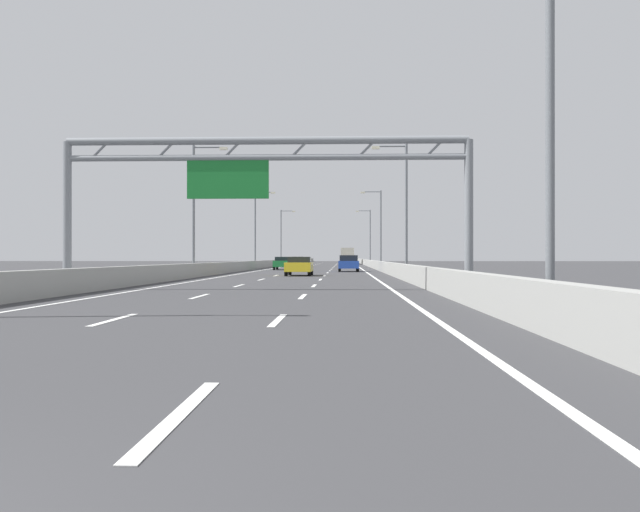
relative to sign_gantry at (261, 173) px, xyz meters
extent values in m
plane|color=#38383A|center=(0.20, 73.91, -4.87)|extent=(260.00, 260.00, 0.00)
cube|color=white|center=(-1.60, -13.59, -4.86)|extent=(0.16, 3.00, 0.01)
cube|color=white|center=(-1.60, -4.59, -4.86)|extent=(0.16, 3.00, 0.01)
cube|color=white|center=(-1.60, 4.41, -4.86)|extent=(0.16, 3.00, 0.01)
cube|color=white|center=(-1.60, 13.41, -4.86)|extent=(0.16, 3.00, 0.01)
cube|color=white|center=(-1.60, 22.41, -4.86)|extent=(0.16, 3.00, 0.01)
cube|color=white|center=(-1.60, 31.41, -4.86)|extent=(0.16, 3.00, 0.01)
cube|color=white|center=(-1.60, 40.41, -4.86)|extent=(0.16, 3.00, 0.01)
cube|color=white|center=(-1.60, 49.41, -4.86)|extent=(0.16, 3.00, 0.01)
cube|color=white|center=(-1.60, 58.41, -4.86)|extent=(0.16, 3.00, 0.01)
cube|color=white|center=(-1.60, 67.41, -4.86)|extent=(0.16, 3.00, 0.01)
cube|color=white|center=(-1.60, 76.41, -4.86)|extent=(0.16, 3.00, 0.01)
cube|color=white|center=(-1.60, 85.41, -4.86)|extent=(0.16, 3.00, 0.01)
cube|color=white|center=(-1.60, 94.41, -4.86)|extent=(0.16, 3.00, 0.01)
cube|color=white|center=(-1.60, 103.41, -4.86)|extent=(0.16, 3.00, 0.01)
cube|color=white|center=(-1.60, 112.41, -4.86)|extent=(0.16, 3.00, 0.01)
cube|color=white|center=(-1.60, 121.41, -4.86)|extent=(0.16, 3.00, 0.01)
cube|color=white|center=(-1.60, 130.41, -4.86)|extent=(0.16, 3.00, 0.01)
cube|color=white|center=(2.00, -22.59, -4.86)|extent=(0.16, 3.00, 0.01)
cube|color=white|center=(2.00, -13.59, -4.86)|extent=(0.16, 3.00, 0.01)
cube|color=white|center=(2.00, -4.59, -4.86)|extent=(0.16, 3.00, 0.01)
cube|color=white|center=(2.00, 4.41, -4.86)|extent=(0.16, 3.00, 0.01)
cube|color=white|center=(2.00, 13.41, -4.86)|extent=(0.16, 3.00, 0.01)
cube|color=white|center=(2.00, 22.41, -4.86)|extent=(0.16, 3.00, 0.01)
cube|color=white|center=(2.00, 31.41, -4.86)|extent=(0.16, 3.00, 0.01)
cube|color=white|center=(2.00, 40.41, -4.86)|extent=(0.16, 3.00, 0.01)
cube|color=white|center=(2.00, 49.41, -4.86)|extent=(0.16, 3.00, 0.01)
cube|color=white|center=(2.00, 58.41, -4.86)|extent=(0.16, 3.00, 0.01)
cube|color=white|center=(2.00, 67.41, -4.86)|extent=(0.16, 3.00, 0.01)
cube|color=white|center=(2.00, 76.41, -4.86)|extent=(0.16, 3.00, 0.01)
cube|color=white|center=(2.00, 85.41, -4.86)|extent=(0.16, 3.00, 0.01)
cube|color=white|center=(2.00, 94.41, -4.86)|extent=(0.16, 3.00, 0.01)
cube|color=white|center=(2.00, 103.41, -4.86)|extent=(0.16, 3.00, 0.01)
cube|color=white|center=(2.00, 112.41, -4.86)|extent=(0.16, 3.00, 0.01)
cube|color=white|center=(2.00, 121.41, -4.86)|extent=(0.16, 3.00, 0.01)
cube|color=white|center=(2.00, 130.41, -4.86)|extent=(0.16, 3.00, 0.01)
cube|color=white|center=(-5.05, 61.91, -4.86)|extent=(0.16, 176.00, 0.01)
cube|color=white|center=(5.45, 61.91, -4.86)|extent=(0.16, 176.00, 0.01)
cube|color=#9E9E99|center=(-6.70, 83.91, -4.39)|extent=(0.45, 220.00, 0.95)
cube|color=#9E9E99|center=(7.10, 83.91, -4.39)|extent=(0.45, 220.00, 0.95)
cylinder|color=gray|center=(-8.14, 0.00, -1.77)|extent=(0.36, 0.36, 6.20)
cylinder|color=gray|center=(8.55, 0.00, -1.77)|extent=(0.36, 0.36, 6.20)
cylinder|color=gray|center=(0.20, 0.00, 1.33)|extent=(16.69, 0.32, 0.32)
cylinder|color=gray|center=(0.20, 0.00, 0.63)|extent=(16.69, 0.26, 0.26)
cylinder|color=gray|center=(-6.75, 0.00, 0.98)|extent=(0.74, 0.10, 0.74)
cylinder|color=gray|center=(-3.97, 0.00, 0.98)|extent=(0.74, 0.10, 0.74)
cylinder|color=gray|center=(-1.19, 0.00, 0.98)|extent=(0.74, 0.10, 0.74)
cylinder|color=gray|center=(1.59, 0.00, 0.98)|extent=(0.74, 0.10, 0.74)
cylinder|color=gray|center=(4.38, 0.00, 0.98)|extent=(0.74, 0.10, 0.74)
cylinder|color=gray|center=(7.16, 0.00, 0.98)|extent=(0.74, 0.10, 0.74)
cube|color=#19752D|center=(-1.38, 0.00, -0.27)|extent=(3.40, 0.12, 1.60)
cylinder|color=slate|center=(7.90, -13.42, -0.12)|extent=(0.20, 0.20, 9.50)
cylinder|color=slate|center=(-7.50, 21.38, -0.12)|extent=(0.20, 0.20, 9.50)
cylinder|color=slate|center=(-6.40, 21.38, 4.48)|extent=(2.20, 0.12, 0.12)
cube|color=#F2EAC6|center=(-5.30, 21.38, 4.38)|extent=(0.56, 0.28, 0.20)
cylinder|color=slate|center=(7.90, 21.38, -0.12)|extent=(0.20, 0.20, 9.50)
cylinder|color=slate|center=(6.80, 21.38, 4.48)|extent=(2.20, 0.12, 0.12)
cube|color=#F2EAC6|center=(5.70, 21.38, 4.38)|extent=(0.56, 0.28, 0.20)
cylinder|color=slate|center=(-7.50, 56.17, -0.12)|extent=(0.20, 0.20, 9.50)
cylinder|color=slate|center=(-6.40, 56.17, 4.48)|extent=(2.20, 0.12, 0.12)
cube|color=#F2EAC6|center=(-5.30, 56.17, 4.38)|extent=(0.56, 0.28, 0.20)
cylinder|color=slate|center=(7.90, 56.17, -0.12)|extent=(0.20, 0.20, 9.50)
cylinder|color=slate|center=(6.80, 56.17, 4.48)|extent=(2.20, 0.12, 0.12)
cube|color=#F2EAC6|center=(5.70, 56.17, 4.38)|extent=(0.56, 0.28, 0.20)
cylinder|color=slate|center=(-7.50, 90.97, -0.12)|extent=(0.20, 0.20, 9.50)
cylinder|color=slate|center=(-6.40, 90.97, 4.48)|extent=(2.20, 0.12, 0.12)
cube|color=#F2EAC6|center=(-5.30, 90.97, 4.38)|extent=(0.56, 0.28, 0.20)
cylinder|color=slate|center=(7.90, 90.97, -0.12)|extent=(0.20, 0.20, 9.50)
cylinder|color=slate|center=(6.80, 90.97, 4.48)|extent=(2.20, 0.12, 0.12)
cube|color=#F2EAC6|center=(5.70, 90.97, 4.38)|extent=(0.56, 0.28, 0.20)
cube|color=#2347AD|center=(3.85, 36.84, -4.20)|extent=(1.90, 4.42, 0.69)
cube|color=black|center=(3.85, 36.20, -3.59)|extent=(1.67, 1.90, 0.53)
cylinder|color=black|center=(3.01, 38.50, -4.55)|extent=(0.22, 0.64, 0.64)
cylinder|color=black|center=(4.69, 38.50, -4.55)|extent=(0.22, 0.64, 0.64)
cylinder|color=black|center=(3.01, 35.18, -4.55)|extent=(0.22, 0.64, 0.64)
cylinder|color=black|center=(4.69, 35.18, -4.55)|extent=(0.22, 0.64, 0.64)
cube|color=black|center=(-3.31, 71.26, -4.22)|extent=(1.84, 4.14, 0.65)
cube|color=black|center=(-3.31, 71.40, -3.67)|extent=(1.62, 1.80, 0.44)
cylinder|color=black|center=(-4.12, 72.78, -4.55)|extent=(0.22, 0.64, 0.64)
cylinder|color=black|center=(-2.49, 72.78, -4.55)|extent=(0.22, 0.64, 0.64)
cylinder|color=black|center=(-4.12, 69.74, -4.55)|extent=(0.22, 0.64, 0.64)
cylinder|color=black|center=(-2.49, 69.74, -4.55)|extent=(0.22, 0.64, 0.64)
cube|color=#1E7A38|center=(-3.16, 45.96, -4.22)|extent=(1.80, 4.43, 0.65)
cube|color=black|center=(-3.16, 45.93, -3.68)|extent=(1.58, 1.83, 0.42)
cylinder|color=black|center=(-3.95, 47.62, -4.55)|extent=(0.22, 0.64, 0.64)
cylinder|color=black|center=(-2.37, 47.62, -4.55)|extent=(0.22, 0.64, 0.64)
cylinder|color=black|center=(-3.95, 44.30, -4.55)|extent=(0.22, 0.64, 0.64)
cylinder|color=black|center=(-2.37, 44.30, -4.55)|extent=(0.22, 0.64, 0.64)
cube|color=yellow|center=(0.12, 22.53, -4.22)|extent=(1.88, 4.56, 0.65)
cube|color=black|center=(0.12, 22.91, -3.69)|extent=(1.65, 2.06, 0.42)
cylinder|color=black|center=(-0.70, 24.26, -4.55)|extent=(0.22, 0.64, 0.64)
cylinder|color=black|center=(0.95, 24.26, -4.55)|extent=(0.22, 0.64, 0.64)
cylinder|color=black|center=(-0.70, 20.80, -4.55)|extent=(0.22, 0.64, 0.64)
cylinder|color=black|center=(0.95, 20.80, -4.55)|extent=(0.22, 0.64, 0.64)
cube|color=silver|center=(4.05, 107.53, -3.41)|extent=(2.46, 2.43, 1.96)
cube|color=beige|center=(4.05, 103.10, -3.08)|extent=(2.46, 6.05, 2.62)
cylinder|color=black|center=(2.96, 107.85, -4.39)|extent=(0.28, 0.96, 0.96)
cylinder|color=black|center=(5.14, 107.85, -4.39)|extent=(0.28, 0.96, 0.96)
cylinder|color=black|center=(2.96, 101.47, -4.39)|extent=(0.28, 0.96, 0.96)
cylinder|color=black|center=(5.14, 101.47, -4.39)|extent=(0.28, 0.96, 0.96)
camera|label=1|loc=(3.44, -28.60, -3.49)|focal=38.96mm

